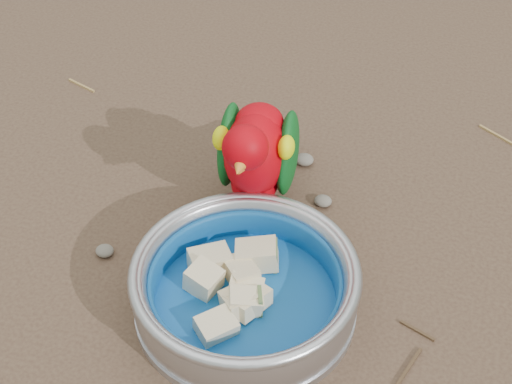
% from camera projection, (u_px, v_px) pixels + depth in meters
% --- Properties ---
extents(ground, '(60.00, 60.00, 0.00)m').
position_uv_depth(ground, '(264.00, 283.00, 0.83)').
color(ground, '#4F3A2B').
extents(food_bowl, '(0.23, 0.23, 0.02)m').
position_uv_depth(food_bowl, '(245.00, 304.00, 0.80)').
color(food_bowl, '#B2B2BA').
rests_on(food_bowl, ground).
extents(bowl_wall, '(0.23, 0.23, 0.04)m').
position_uv_depth(bowl_wall, '(245.00, 285.00, 0.78)').
color(bowl_wall, '#B2B2BA').
rests_on(bowl_wall, food_bowl).
extents(fruit_wedges, '(0.14, 0.14, 0.03)m').
position_uv_depth(fruit_wedges, '(245.00, 289.00, 0.79)').
color(fruit_wedges, beige).
rests_on(fruit_wedges, food_bowl).
extents(lory_parrot, '(0.10, 0.19, 0.15)m').
position_uv_depth(lory_parrot, '(256.00, 163.00, 0.86)').
color(lory_parrot, '#B1010A').
rests_on(lory_parrot, ground).
extents(ground_debris, '(0.90, 0.80, 0.01)m').
position_uv_depth(ground_debris, '(233.00, 245.00, 0.87)').
color(ground_debris, '#A38048').
rests_on(ground_debris, ground).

